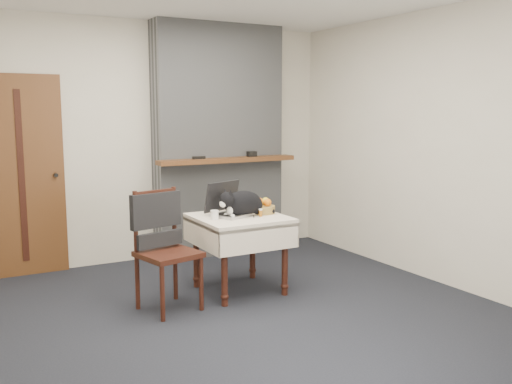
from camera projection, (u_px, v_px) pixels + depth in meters
ground at (218, 315)px, 4.64m from camera, size 4.50×4.50×0.00m
room_shell at (192, 96)px, 4.79m from camera, size 4.52×4.01×2.61m
door at (21, 176)px, 5.62m from camera, size 0.82×0.10×2.00m
chimney at (219, 141)px, 6.48m from camera, size 1.62×0.48×2.60m
side_table at (239, 228)px, 5.17m from camera, size 0.78×0.78×0.70m
laptop at (230, 207)px, 5.21m from camera, size 0.50×0.47×0.30m
cat at (244, 204)px, 5.14m from camera, size 0.56×0.28×0.27m
cream_jar at (215, 215)px, 4.99m from camera, size 0.07×0.07×0.08m
pill_bottle at (261, 212)px, 5.13m from camera, size 0.03×0.03×0.07m
fruit_basket at (262, 207)px, 5.29m from camera, size 0.24×0.24×0.14m
desk_clutter at (252, 214)px, 5.25m from camera, size 0.12×0.13×0.01m
chair at (161, 233)px, 4.74m from camera, size 0.54×0.53×1.00m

